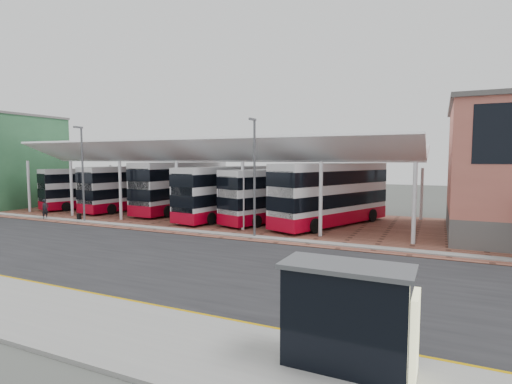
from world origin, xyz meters
TOP-DOWN VIEW (x-y plane):
  - ground at (0.00, 0.00)m, footprint 140.00×140.00m
  - road at (0.00, -1.00)m, footprint 120.00×14.00m
  - forecourt at (2.00, 13.00)m, footprint 72.00×16.00m
  - sidewalk at (0.00, -9.00)m, footprint 120.00×4.00m
  - north_kerb at (0.00, 6.20)m, footprint 120.00×0.80m
  - yellow_line_near at (0.00, -7.00)m, footprint 120.00×0.12m
  - yellow_line_far at (0.00, -6.70)m, footprint 120.00×0.12m
  - canopy at (-6.00, 13.94)m, footprint 37.00×11.63m
  - shop_green at (-30.00, 10.97)m, footprint 6.40×10.20m
  - lamp_west at (-14.00, 6.27)m, footprint 0.16×0.90m
  - lamp_east at (2.00, 6.27)m, footprint 0.16×0.90m
  - bus_0 at (-21.07, 13.82)m, footprint 5.61×10.60m
  - bus_1 at (-16.05, 14.24)m, footprint 3.85×11.25m
  - bus_2 at (-10.17, 15.10)m, footprint 3.58×12.22m
  - bus_3 at (-4.02, 13.06)m, footprint 4.30×11.50m
  - bus_4 at (0.59, 13.39)m, footprint 6.05×10.99m
  - bus_5 at (5.55, 13.34)m, footprint 7.16×12.22m
  - pedestrian at (-18.44, 6.00)m, footprint 0.43×0.65m
  - suitcase at (-15.00, 6.62)m, footprint 0.33×0.23m
  - bus_shelter at (11.65, -8.60)m, footprint 3.33×1.56m

SIDE VIEW (x-z plane):
  - ground at x=0.00m, z-range 0.00..0.00m
  - road at x=0.00m, z-range 0.00..0.02m
  - yellow_line_near at x=0.00m, z-range 0.02..0.03m
  - yellow_line_far at x=0.00m, z-range 0.02..0.03m
  - forecourt at x=2.00m, z-range 0.00..0.06m
  - sidewalk at x=0.00m, z-range 0.00..0.14m
  - north_kerb at x=0.00m, z-range 0.00..0.14m
  - suitcase at x=-15.00m, z-range 0.06..0.62m
  - pedestrian at x=-18.44m, z-range 0.06..1.82m
  - bus_shelter at x=11.65m, z-range 0.47..3.11m
  - bus_0 at x=-21.07m, z-range 0.05..4.32m
  - bus_4 at x=0.59m, z-range 0.05..4.49m
  - bus_1 at x=-16.05m, z-range 0.05..4.59m
  - bus_3 at x=-4.02m, z-range 0.05..4.68m
  - bus_5 at x=5.55m, z-range 0.04..5.02m
  - bus_2 at x=-10.17m, z-range 0.04..5.02m
  - lamp_west at x=-14.00m, z-range 0.32..8.40m
  - lamp_east at x=2.00m, z-range 0.32..8.40m
  - shop_green at x=-30.00m, z-range 0.01..10.23m
  - canopy at x=-6.00m, z-range 2.26..9.33m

